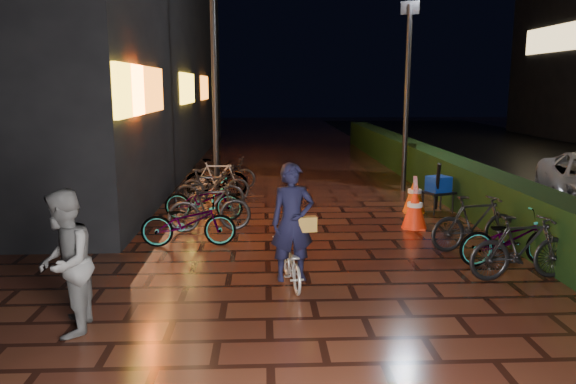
{
  "coord_description": "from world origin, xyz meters",
  "views": [
    {
      "loc": [
        -1.16,
        -8.38,
        2.68
      ],
      "look_at": [
        -0.8,
        -0.07,
        1.1
      ],
      "focal_mm": 35.0,
      "sensor_mm": 36.0,
      "label": 1
    }
  ],
  "objects_px": {
    "bystander_person": "(65,263)",
    "cart_assembly": "(438,186)",
    "cyclist": "(292,241)",
    "traffic_barrier": "(415,201)"
  },
  "relations": [
    {
      "from": "bystander_person",
      "to": "cart_assembly",
      "type": "height_order",
      "value": "bystander_person"
    },
    {
      "from": "cart_assembly",
      "to": "cyclist",
      "type": "bearing_deg",
      "value": -127.6
    },
    {
      "from": "cyclist",
      "to": "cart_assembly",
      "type": "relative_size",
      "value": 1.5
    },
    {
      "from": "bystander_person",
      "to": "cart_assembly",
      "type": "xyz_separation_m",
      "value": [
        5.86,
        5.7,
        -0.22
      ]
    },
    {
      "from": "bystander_person",
      "to": "traffic_barrier",
      "type": "bearing_deg",
      "value": 127.51
    },
    {
      "from": "bystander_person",
      "to": "cyclist",
      "type": "distance_m",
      "value": 2.87
    },
    {
      "from": "cyclist",
      "to": "traffic_barrier",
      "type": "distance_m",
      "value": 4.62
    },
    {
      "from": "traffic_barrier",
      "to": "cyclist",
      "type": "bearing_deg",
      "value": -125.56
    },
    {
      "from": "bystander_person",
      "to": "cyclist",
      "type": "relative_size",
      "value": 0.95
    },
    {
      "from": "cyclist",
      "to": "traffic_barrier",
      "type": "xyz_separation_m",
      "value": [
        2.68,
        3.75,
        -0.25
      ]
    }
  ]
}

